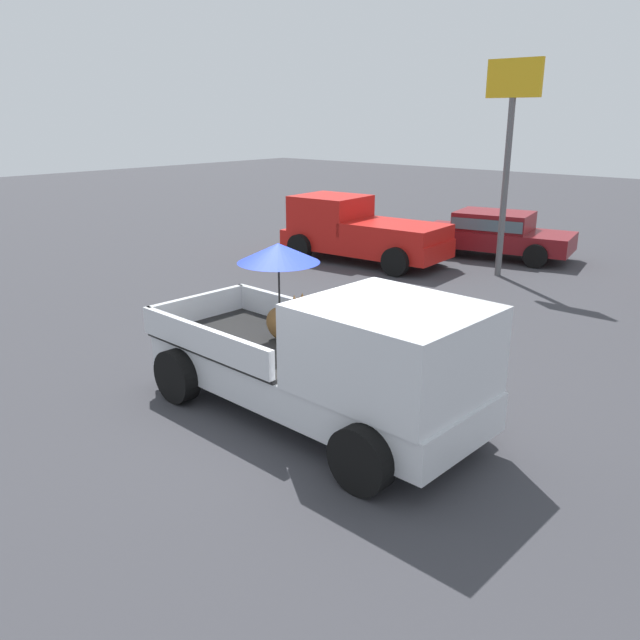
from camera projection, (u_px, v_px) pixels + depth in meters
ground_plane at (310, 415)px, 9.07m from camera, size 80.00×80.00×0.00m
pickup_truck_main at (335, 359)px, 8.50m from camera, size 5.10×2.36×2.29m
pickup_truck_far at (358, 231)px, 18.38m from camera, size 4.93×2.47×1.80m
parked_sedan_far at (495, 232)px, 18.95m from camera, size 4.57×2.62×1.33m
motel_sign at (510, 127)px, 15.83m from camera, size 1.40×0.16×5.33m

